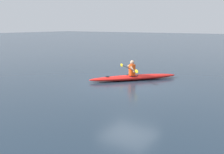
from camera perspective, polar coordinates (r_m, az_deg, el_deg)
ground_plane at (r=12.44m, az=3.78°, el=-1.88°), size 160.00×160.00×0.00m
kayak at (r=13.75m, az=4.71°, el=-0.07°), size 3.47×4.13×0.26m
kayaker at (r=13.62m, az=4.24°, el=1.77°), size 1.98×1.58×0.76m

